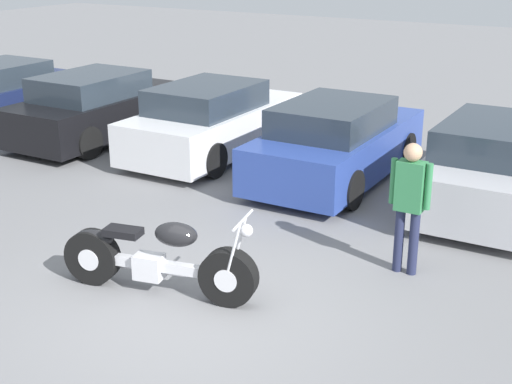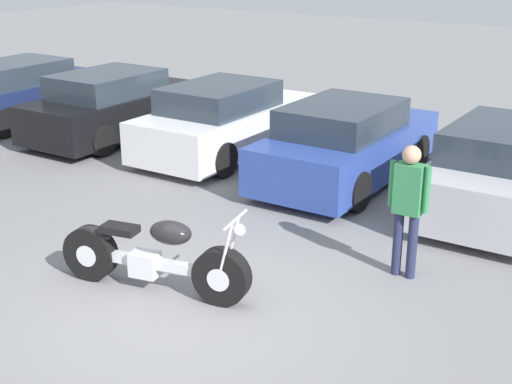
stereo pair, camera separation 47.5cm
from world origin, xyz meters
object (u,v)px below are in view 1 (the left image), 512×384
parked_car_white (213,121)px  person_standing (410,197)px  parked_car_black (98,108)px  motorcycle (156,259)px  parked_car_navy (3,96)px  parked_car_silver (497,166)px  parked_car_blue (336,143)px

parked_car_white → person_standing: (4.97, -3.18, 0.35)m
person_standing → parked_car_black: bearing=158.9°
motorcycle → parked_car_navy: size_ratio=0.59×
parked_car_silver → person_standing: 3.05m
parked_car_navy → parked_car_blue: size_ratio=1.00×
parked_car_blue → person_standing: person_standing is taller
parked_car_black → parked_car_white: size_ratio=1.00×
parked_car_black → person_standing: person_standing is taller
motorcycle → parked_car_blue: (0.09, 4.96, 0.22)m
parked_car_navy → person_standing: (10.37, -2.83, 0.35)m
motorcycle → parked_car_black: 7.26m
parked_car_navy → parked_car_black: same height
motorcycle → parked_car_navy: 9.35m
parked_car_silver → parked_car_navy: bearing=-179.1°
parked_car_blue → person_standing: 3.75m
motorcycle → parked_car_white: 5.81m
parked_car_blue → parked_car_silver: bearing=0.7°
parked_car_white → person_standing: size_ratio=2.44×
motorcycle → parked_car_silver: 5.73m
parked_car_silver → person_standing: person_standing is taller
parked_car_white → parked_car_navy: bearing=-176.2°
parked_car_black → person_standing: (7.67, -2.95, 0.35)m
person_standing → motorcycle: bearing=-139.8°
motorcycle → parked_car_navy: bearing=148.9°
parked_car_black → parked_car_silver: bearing=0.3°
parked_car_silver → person_standing: size_ratio=2.44×
motorcycle → parked_car_navy: (-8.00, 4.83, 0.22)m
parked_car_black → parked_car_blue: 5.40m
parked_car_navy → parked_car_black: size_ratio=1.00×
parked_car_navy → motorcycle: bearing=-31.1°
parked_car_silver → motorcycle: bearing=-119.2°
parked_car_blue → parked_car_white: bearing=175.3°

